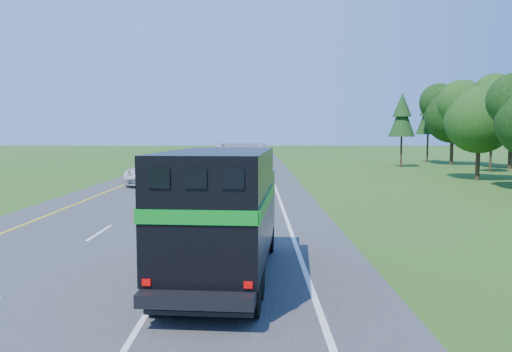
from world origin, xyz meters
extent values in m
cube|color=#38383A|center=(0.00, 50.00, 0.02)|extent=(15.00, 260.00, 0.04)
cube|color=yellow|center=(-5.50, 50.00, 0.04)|extent=(0.15, 260.00, 0.01)
cube|color=white|center=(5.50, 50.00, 0.04)|extent=(0.15, 260.00, 0.01)
cylinder|color=black|center=(2.56, 17.10, 0.56)|extent=(0.42, 1.07, 1.04)
cylinder|color=black|center=(4.54, 16.94, 0.56)|extent=(0.42, 1.07, 1.04)
cylinder|color=black|center=(2.17, 12.57, 0.56)|extent=(0.42, 1.07, 1.04)
cylinder|color=black|center=(4.16, 12.41, 0.56)|extent=(0.42, 1.07, 1.04)
cylinder|color=black|center=(2.08, 11.44, 0.56)|extent=(0.42, 1.07, 1.04)
cylinder|color=black|center=(4.06, 11.27, 0.56)|extent=(0.42, 1.07, 1.04)
cube|color=black|center=(3.29, 14.00, 0.67)|extent=(2.91, 7.74, 0.27)
cube|color=black|center=(3.54, 16.93, 1.71)|extent=(2.46, 1.90, 1.80)
cube|color=black|center=(3.61, 17.79, 2.18)|extent=(2.08, 0.23, 0.57)
cube|color=black|center=(3.24, 13.34, 2.11)|extent=(2.82, 5.68, 2.61)
cube|color=#07881B|center=(3.00, 10.58, 2.24)|extent=(2.36, 0.24, 0.28)
cube|color=#07881B|center=(2.04, 13.44, 2.24)|extent=(0.50, 5.48, 0.28)
cube|color=#07881B|center=(4.44, 13.24, 2.24)|extent=(0.50, 5.48, 0.28)
cube|color=black|center=(2.29, 10.64, 2.99)|extent=(0.43, 0.07, 0.38)
cube|color=black|center=(3.00, 10.58, 2.99)|extent=(0.43, 0.07, 0.38)
cube|color=black|center=(3.71, 10.52, 2.99)|extent=(0.43, 0.07, 0.38)
cube|color=black|center=(3.01, 10.70, 0.32)|extent=(2.18, 0.30, 0.09)
cube|color=#B20505|center=(2.01, 10.67, 0.95)|extent=(0.17, 0.05, 0.13)
cube|color=#B20505|center=(3.99, 10.50, 0.95)|extent=(0.17, 0.05, 0.13)
imported|color=silver|center=(-3.54, 37.91, 0.95)|extent=(3.16, 6.63, 1.82)
imported|color=#ACADB3|center=(-3.57, 107.28, 0.86)|extent=(2.16, 4.89, 1.64)
camera|label=1|loc=(4.14, 1.20, 3.85)|focal=35.00mm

